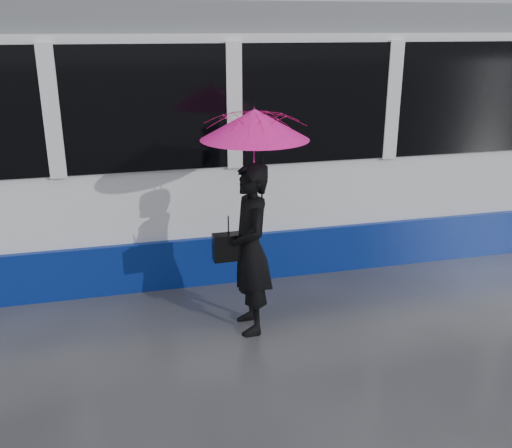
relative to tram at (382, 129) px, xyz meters
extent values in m
plane|color=#27272C|center=(-2.93, -2.50, -1.64)|extent=(90.00, 90.00, 0.00)
cube|color=#3F3D38|center=(-2.93, -0.72, -1.63)|extent=(34.00, 0.07, 0.02)
cube|color=#3F3D38|center=(-2.93, 0.72, -1.63)|extent=(34.00, 0.07, 0.02)
cube|color=white|center=(0.00, 0.00, -0.11)|extent=(24.00, 2.40, 2.95)
cube|color=navy|center=(0.00, 0.00, -1.33)|extent=(24.00, 2.56, 0.62)
cube|color=black|center=(0.00, 0.00, 0.56)|extent=(23.00, 2.48, 1.40)
cube|color=slate|center=(0.00, 0.00, 1.54)|extent=(23.60, 2.20, 0.35)
imported|color=black|center=(-2.61, -2.44, -0.73)|extent=(0.44, 0.67, 1.81)
imported|color=#DB126B|center=(-2.56, -2.44, 0.27)|extent=(1.00, 1.02, 0.90)
cone|color=#DB126B|center=(-2.56, -2.44, 0.55)|extent=(1.08, 1.08, 0.29)
cylinder|color=black|center=(-2.56, -2.44, 0.72)|extent=(0.01, 0.01, 0.07)
cylinder|color=black|center=(-2.48, -2.41, -0.07)|extent=(0.02, 0.02, 0.79)
cube|color=black|center=(-2.83, -2.42, -0.69)|extent=(0.33, 0.15, 0.28)
cylinder|color=black|center=(-2.83, -2.42, -0.46)|extent=(0.01, 0.01, 0.18)
camera|label=1|loc=(-3.89, -7.73, 1.44)|focal=40.00mm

